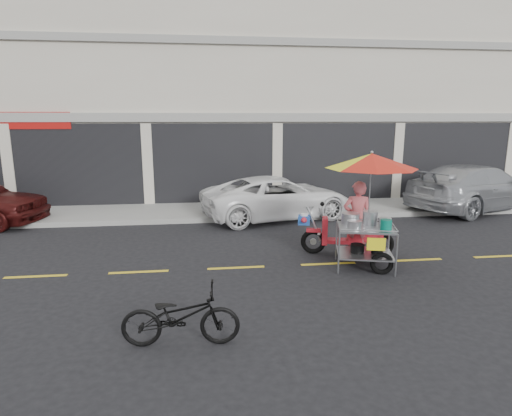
{
  "coord_description": "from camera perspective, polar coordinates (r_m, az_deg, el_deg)",
  "views": [
    {
      "loc": [
        -2.65,
        -8.52,
        3.11
      ],
      "look_at": [
        -1.5,
        0.6,
        1.15
      ],
      "focal_mm": 30.0,
      "sensor_mm": 36.0,
      "label": 1
    }
  ],
  "objects": [
    {
      "name": "sidewalk",
      "position": [
        14.59,
        3.44,
        0.0
      ],
      "size": [
        45.0,
        3.0,
        0.15
      ],
      "primitive_type": "cube",
      "color": "gray",
      "rests_on": "ground"
    },
    {
      "name": "near_bicycle",
      "position": [
        6.15,
        -10.01,
        -14.03
      ],
      "size": [
        1.65,
        0.65,
        0.85
      ],
      "primitive_type": "imported",
      "rotation": [
        0.0,
        0.0,
        1.52
      ],
      "color": "black",
      "rests_on": "ground"
    },
    {
      "name": "food_vendor_rig",
      "position": [
        9.33,
        14.23,
        1.98
      ],
      "size": [
        2.42,
        2.36,
        2.45
      ],
      "rotation": [
        0.0,
        0.0,
        -0.26
      ],
      "color": "black",
      "rests_on": "ground"
    },
    {
      "name": "silver_pickup",
      "position": [
        16.25,
        27.26,
        2.44
      ],
      "size": [
        5.78,
        3.99,
        1.55
      ],
      "primitive_type": "imported",
      "rotation": [
        0.0,
        0.0,
        1.95
      ],
      "color": "#AEB1B6",
      "rests_on": "ground"
    },
    {
      "name": "shophouse_block",
      "position": [
        19.91,
        9.07,
        15.13
      ],
      "size": [
        36.0,
        8.11,
        10.4
      ],
      "color": "beige",
      "rests_on": "ground"
    },
    {
      "name": "centerline",
      "position": [
        9.45,
        9.61,
        -7.33
      ],
      "size": [
        42.0,
        0.1,
        0.01
      ],
      "primitive_type": "cube",
      "color": "gold",
      "rests_on": "ground"
    },
    {
      "name": "white_pickup",
      "position": [
        13.37,
        2.9,
        1.44
      ],
      "size": [
        5.11,
        3.27,
        1.31
      ],
      "primitive_type": "imported",
      "rotation": [
        0.0,
        0.0,
        1.82
      ],
      "color": "white",
      "rests_on": "ground"
    },
    {
      "name": "ground",
      "position": [
        9.45,
        9.6,
        -7.36
      ],
      "size": [
        90.0,
        90.0,
        0.0
      ],
      "primitive_type": "plane",
      "color": "black"
    }
  ]
}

